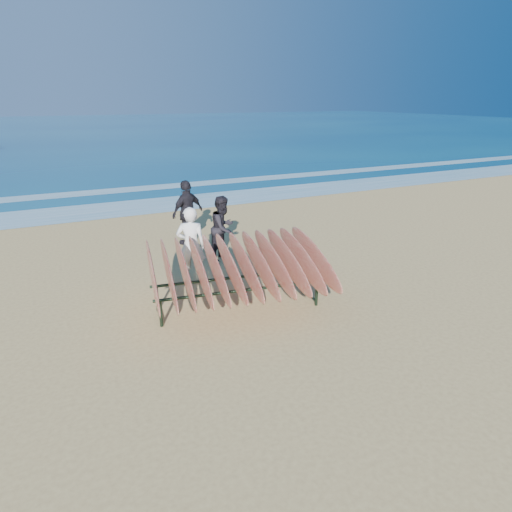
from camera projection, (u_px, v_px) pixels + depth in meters
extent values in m
plane|color=tan|center=(275.00, 318.00, 8.34)|extent=(120.00, 120.00, 0.00)
plane|color=navy|center=(58.00, 130.00, 54.92)|extent=(160.00, 160.00, 0.00)
plane|color=white|center=(146.00, 206.00, 16.80)|extent=(160.00, 160.00, 0.00)
plane|color=white|center=(127.00, 190.00, 19.77)|extent=(160.00, 160.00, 0.00)
cylinder|color=black|center=(161.00, 314.00, 7.95)|extent=(0.06, 0.06, 0.50)
cylinder|color=black|center=(317.00, 293.00, 8.76)|extent=(0.06, 0.06, 0.50)
cylinder|color=black|center=(157.00, 299.00, 8.54)|extent=(0.06, 0.06, 0.50)
cylinder|color=black|center=(304.00, 281.00, 9.35)|extent=(0.06, 0.06, 0.50)
cylinder|color=black|center=(242.00, 290.00, 8.27)|extent=(3.17, 0.57, 0.06)
cylinder|color=black|center=(234.00, 278.00, 8.86)|extent=(3.17, 0.57, 0.06)
cylinder|color=black|center=(160.00, 314.00, 8.30)|extent=(0.15, 0.65, 0.04)
cylinder|color=black|center=(310.00, 295.00, 9.11)|extent=(0.15, 0.65, 0.04)
ellipsoid|color=maroon|center=(152.00, 274.00, 8.02)|extent=(0.47, 2.52, 0.98)
ellipsoid|color=maroon|center=(169.00, 272.00, 8.09)|extent=(0.47, 2.52, 0.98)
ellipsoid|color=maroon|center=(184.00, 271.00, 8.17)|extent=(0.47, 2.52, 0.98)
ellipsoid|color=maroon|center=(200.00, 269.00, 8.25)|extent=(0.47, 2.52, 0.98)
ellipsoid|color=maroon|center=(215.00, 268.00, 8.33)|extent=(0.47, 2.52, 0.98)
ellipsoid|color=maroon|center=(230.00, 266.00, 8.41)|extent=(0.47, 2.52, 0.98)
ellipsoid|color=maroon|center=(245.00, 264.00, 8.48)|extent=(0.47, 2.52, 0.98)
ellipsoid|color=maroon|center=(259.00, 263.00, 8.56)|extent=(0.47, 2.52, 0.98)
ellipsoid|color=maroon|center=(273.00, 261.00, 8.64)|extent=(0.47, 2.52, 0.98)
ellipsoid|color=maroon|center=(287.00, 260.00, 8.72)|extent=(0.47, 2.52, 0.98)
ellipsoid|color=maroon|center=(301.00, 258.00, 8.79)|extent=(0.47, 2.52, 0.98)
ellipsoid|color=maroon|center=(314.00, 257.00, 8.87)|extent=(0.47, 2.52, 0.98)
imported|color=silver|center=(191.00, 246.00, 9.67)|extent=(0.71, 0.59, 1.68)
imported|color=black|center=(223.00, 228.00, 11.13)|extent=(0.98, 0.94, 1.59)
imported|color=black|center=(188.00, 213.00, 12.26)|extent=(1.11, 0.81, 1.75)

